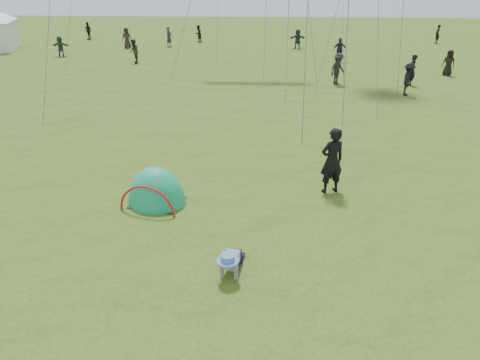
{
  "coord_description": "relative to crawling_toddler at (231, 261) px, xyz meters",
  "views": [
    {
      "loc": [
        0.65,
        -7.62,
        5.58
      ],
      "look_at": [
        -0.12,
        2.16,
        1.0
      ],
      "focal_mm": 32.0,
      "sensor_mm": 36.0,
      "label": 1
    }
  ],
  "objects": [
    {
      "name": "crowd_person_4",
      "position": [
        11.96,
        21.72,
        0.49
      ],
      "size": [
        0.93,
        0.9,
        1.61
      ],
      "primitive_type": "imported",
      "rotation": [
        0.0,
        0.0,
        5.57
      ],
      "color": "black",
      "rests_on": "ground"
    },
    {
      "name": "crowd_person_12",
      "position": [
        -9.02,
        33.51,
        0.56
      ],
      "size": [
        0.66,
        0.76,
        1.75
      ],
      "primitive_type": "imported",
      "rotation": [
        0.0,
        0.0,
        1.12
      ],
      "color": "#2A2A36",
      "rests_on": "ground"
    },
    {
      "name": "crowd_person_6",
      "position": [
        8.76,
        18.58,
        0.56
      ],
      "size": [
        0.57,
        0.73,
        1.75
      ],
      "primitive_type": "imported",
      "rotation": [
        0.0,
        0.0,
        4.45
      ],
      "color": "black",
      "rests_on": "ground"
    },
    {
      "name": "crowd_person_3",
      "position": [
        4.5,
        18.49,
        0.58
      ],
      "size": [
        1.3,
        1.29,
        1.8
      ],
      "primitive_type": "imported",
      "rotation": [
        0.0,
        0.0,
        0.77
      ],
      "color": "black",
      "rests_on": "ground"
    },
    {
      "name": "crowd_person_2",
      "position": [
        -18.61,
        38.08,
        0.55
      ],
      "size": [
        1.09,
        0.9,
        1.73
      ],
      "primitive_type": "imported",
      "rotation": [
        0.0,
        0.0,
        5.72
      ],
      "color": "black",
      "rests_on": "ground"
    },
    {
      "name": "crowd_person_0",
      "position": [
        16.52,
        37.7,
        0.55
      ],
      "size": [
        0.51,
        0.69,
        1.74
      ],
      "primitive_type": "imported",
      "rotation": [
        0.0,
        0.0,
        4.56
      ],
      "color": "black",
      "rests_on": "ground"
    },
    {
      "name": "crowd_person_10",
      "position": [
        -12.62,
        32.27,
        0.57
      ],
      "size": [
        0.87,
        0.57,
        1.78
      ],
      "primitive_type": "imported",
      "rotation": [
        0.0,
        0.0,
        6.28
      ],
      "color": "#29231E",
      "rests_on": "ground"
    },
    {
      "name": "crowd_person_8",
      "position": [
        5.63,
        26.27,
        0.56
      ],
      "size": [
        1.03,
        0.45,
        1.75
      ],
      "primitive_type": "imported",
      "rotation": [
        0.0,
        0.0,
        3.16
      ],
      "color": "#1C2636",
      "rests_on": "ground"
    },
    {
      "name": "crowd_person_1",
      "position": [
        -9.59,
        24.6,
        0.54
      ],
      "size": [
        0.89,
        1.0,
        1.71
      ],
      "primitive_type": "imported",
      "rotation": [
        0.0,
        0.0,
        5.05
      ],
      "color": "#342624",
      "rests_on": "ground"
    },
    {
      "name": "crowd_person_11",
      "position": [
        2.8,
        33.13,
        0.52
      ],
      "size": [
        1.63,
        0.85,
        1.68
      ],
      "primitive_type": "imported",
      "rotation": [
        0.0,
        0.0,
        3.38
      ],
      "color": "#24343C",
      "rests_on": "ground"
    },
    {
      "name": "crowd_person_5",
      "position": [
        -16.42,
        27.14,
        0.48
      ],
      "size": [
        1.51,
        0.61,
        1.59
      ],
      "primitive_type": "imported",
      "rotation": [
        0.0,
        0.0,
        3.05
      ],
      "color": "#2E3D45",
      "rests_on": "ground"
    },
    {
      "name": "crawling_toddler",
      "position": [
        0.0,
        0.0,
        0.0
      ],
      "size": [
        0.7,
        0.91,
        0.63
      ],
      "primitive_type": null,
      "rotation": [
        0.0,
        0.0,
        -0.16
      ],
      "color": "black",
      "rests_on": "ground"
    },
    {
      "name": "popup_tent",
      "position": [
        -2.34,
        2.97,
        -0.32
      ],
      "size": [
        1.85,
        1.62,
        2.11
      ],
      "primitive_type": "ellipsoid",
      "rotation": [
        0.0,
        0.0,
        -0.19
      ],
      "color": "#007857",
      "rests_on": "ground"
    },
    {
      "name": "crowd_person_7",
      "position": [
        -6.88,
        36.99,
        0.49
      ],
      "size": [
        0.92,
        0.98,
        1.61
      ],
      "primitive_type": "imported",
      "rotation": [
        0.0,
        0.0,
        4.18
      ],
      "color": "black",
      "rests_on": "ground"
    },
    {
      "name": "crowd_person_9",
      "position": [
        7.87,
        16.08,
        0.53
      ],
      "size": [
        0.95,
        1.24,
        1.7
      ],
      "primitive_type": "imported",
      "rotation": [
        0.0,
        0.0,
        1.25
      ],
      "color": "black",
      "rests_on": "ground"
    },
    {
      "name": "ground",
      "position": [
        0.12,
        0.34,
        -0.32
      ],
      "size": [
        140.0,
        140.0,
        0.0
      ],
      "primitive_type": "plane",
      "color": "#305A0B"
    },
    {
      "name": "standing_adult",
      "position": [
        2.49,
        4.04,
        0.65
      ],
      "size": [
        0.83,
        0.7,
        1.94
      ],
      "primitive_type": "imported",
      "rotation": [
        0.0,
        0.0,
        3.54
      ],
      "color": "black",
      "rests_on": "ground"
    }
  ]
}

